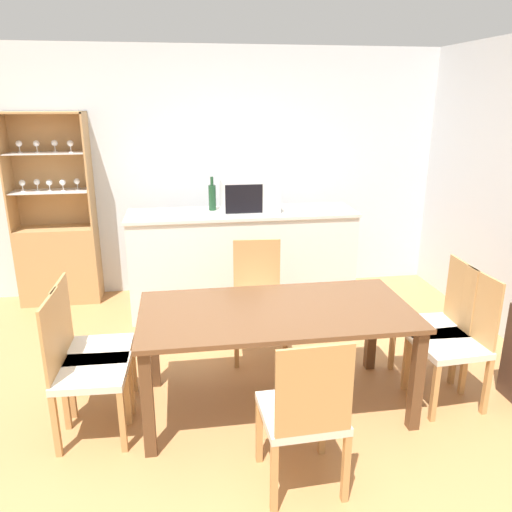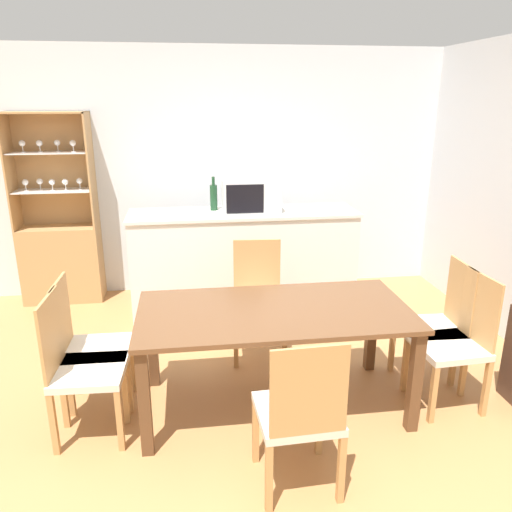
{
  "view_description": "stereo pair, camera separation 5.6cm",
  "coord_description": "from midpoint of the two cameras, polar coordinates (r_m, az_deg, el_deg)",
  "views": [
    {
      "loc": [
        -0.23,
        -2.71,
        2.04
      ],
      "look_at": [
        0.35,
        1.08,
        0.82
      ],
      "focal_mm": 35.0,
      "sensor_mm": 36.0,
      "label": 1
    },
    {
      "loc": [
        -0.18,
        -2.71,
        2.04
      ],
      "look_at": [
        0.35,
        1.08,
        0.82
      ],
      "focal_mm": 35.0,
      "sensor_mm": 36.0,
      "label": 2
    }
  ],
  "objects": [
    {
      "name": "ground_plane",
      "position": [
        3.4,
        -3.74,
        -19.29
      ],
      "size": [
        18.0,
        18.0,
        0.0
      ],
      "primitive_type": "plane",
      "color": "#B27A47"
    },
    {
      "name": "wall_back",
      "position": [
        5.4,
        -6.55,
        9.38
      ],
      "size": [
        6.8,
        0.06,
        2.55
      ],
      "color": "silver",
      "rests_on": "ground_plane"
    },
    {
      "name": "kitchen_counter",
      "position": [
        4.91,
        -1.88,
        -0.61
      ],
      "size": [
        2.18,
        0.58,
        1.0
      ],
      "color": "silver",
      "rests_on": "ground_plane"
    },
    {
      "name": "display_cabinet",
      "position": [
        5.51,
        -21.93,
        0.77
      ],
      "size": [
        0.78,
        0.34,
        1.92
      ],
      "color": "tan",
      "rests_on": "ground_plane"
    },
    {
      "name": "dining_table",
      "position": [
        3.32,
        1.82,
        -7.56
      ],
      "size": [
        1.78,
        0.89,
        0.72
      ],
      "color": "brown",
      "rests_on": "ground_plane"
    },
    {
      "name": "dining_chair_side_left_far",
      "position": [
        3.53,
        -18.87,
        -9.97
      ],
      "size": [
        0.43,
        0.43,
        0.93
      ],
      "rotation": [
        0.0,
        0.0,
        -1.59
      ],
      "color": "beige",
      "rests_on": "ground_plane"
    },
    {
      "name": "dining_chair_head_near",
      "position": [
        2.74,
        4.91,
        -17.53
      ],
      "size": [
        0.44,
        0.44,
        0.93
      ],
      "rotation": [
        0.0,
        0.0,
        0.04
      ],
      "color": "beige",
      "rests_on": "ground_plane"
    },
    {
      "name": "dining_chair_side_right_far",
      "position": [
        3.89,
        19.56,
        -7.37
      ],
      "size": [
        0.44,
        0.44,
        0.93
      ],
      "rotation": [
        0.0,
        0.0,
        1.52
      ],
      "color": "beige",
      "rests_on": "ground_plane"
    },
    {
      "name": "dining_chair_head_far",
      "position": [
        4.08,
        -0.13,
        -5.09
      ],
      "size": [
        0.45,
        0.45,
        0.93
      ],
      "rotation": [
        0.0,
        0.0,
        3.07
      ],
      "color": "beige",
      "rests_on": "ground_plane"
    },
    {
      "name": "dining_chair_side_right_near",
      "position": [
        3.69,
        21.44,
        -9.01
      ],
      "size": [
        0.45,
        0.45,
        0.93
      ],
      "rotation": [
        0.0,
        0.0,
        1.63
      ],
      "color": "beige",
      "rests_on": "ground_plane"
    },
    {
      "name": "dining_chair_side_left_near",
      "position": [
        3.3,
        -19.63,
        -12.08
      ],
      "size": [
        0.44,
        0.44,
        0.93
      ],
      "rotation": [
        0.0,
        0.0,
        -1.61
      ],
      "color": "beige",
      "rests_on": "ground_plane"
    },
    {
      "name": "microwave",
      "position": [
        4.79,
        -1.11,
        6.97
      ],
      "size": [
        0.54,
        0.37,
        0.31
      ],
      "color": "silver",
      "rests_on": "kitchen_counter"
    },
    {
      "name": "wine_bottle",
      "position": [
        4.84,
        -5.36,
        6.75
      ],
      "size": [
        0.07,
        0.07,
        0.32
      ],
      "color": "#193D23",
      "rests_on": "kitchen_counter"
    }
  ]
}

